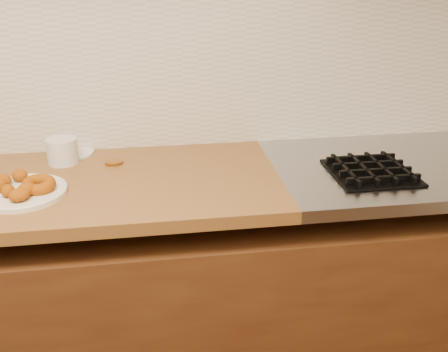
{
  "coord_description": "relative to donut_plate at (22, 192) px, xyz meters",
  "views": [
    {
      "loc": [
        0.09,
        0.14,
        1.56
      ],
      "look_at": [
        0.31,
        1.59,
        0.93
      ],
      "focal_mm": 42.0,
      "sensor_mm": 36.0,
      "label": 1
    }
  ],
  "objects": [
    {
      "name": "wall_back",
      "position": [
        0.29,
        0.39,
        0.44
      ],
      "size": [
        4.0,
        0.02,
        2.7
      ],
      "primitive_type": "cube",
      "color": "tan",
      "rests_on": "ground"
    },
    {
      "name": "base_cabinet",
      "position": [
        0.29,
        0.08,
        -0.52
      ],
      "size": [
        3.6,
        0.6,
        0.77
      ],
      "primitive_type": "cube",
      "color": "#593315",
      "rests_on": "floor"
    },
    {
      "name": "backsplash",
      "position": [
        0.29,
        0.38,
        0.29
      ],
      "size": [
        3.6,
        0.02,
        0.6
      ],
      "primitive_type": "cube",
      "color": "beige",
      "rests_on": "wall_back"
    },
    {
      "name": "fried_dough_chunks",
      "position": [
        -0.02,
        -0.01,
        0.03
      ],
      "size": [
        0.16,
        0.21,
        0.04
      ],
      "color": "#9E4F0A",
      "rests_on": "donut_plate"
    },
    {
      "name": "donut_plate",
      "position": [
        0.0,
        0.0,
        0.0
      ],
      "size": [
        0.26,
        0.26,
        0.01
      ],
      "primitive_type": "cylinder",
      "color": "silver",
      "rests_on": "butcher_block"
    },
    {
      "name": "tub_lid",
      "position": [
        0.11,
        0.33,
        -0.0
      ],
      "size": [
        0.18,
        0.18,
        0.01
      ],
      "primitive_type": "cylinder",
      "rotation": [
        0.0,
        0.0,
        -0.33
      ],
      "color": "white",
      "rests_on": "butcher_block"
    },
    {
      "name": "plastic_tub",
      "position": [
        0.09,
        0.25,
        0.04
      ],
      "size": [
        0.13,
        0.13,
        0.09
      ],
      "primitive_type": "cylinder",
      "rotation": [
        0.0,
        0.0,
        -0.38
      ],
      "color": "silver",
      "rests_on": "butcher_block"
    },
    {
      "name": "brass_jar_lid",
      "position": [
        0.26,
        0.21,
        -0.0
      ],
      "size": [
        0.08,
        0.08,
        0.01
      ],
      "primitive_type": "cylinder",
      "rotation": [
        0.0,
        0.0,
        -0.39
      ],
      "color": "#A56C2A",
      "rests_on": "butcher_block"
    },
    {
      "name": "ring_donut",
      "position": [
        0.05,
        -0.0,
        0.02
      ],
      "size": [
        0.12,
        0.12,
        0.04
      ],
      "primitive_type": "torus",
      "rotation": [
        0.1,
        0.0,
        0.25
      ],
      "color": "#9E4F0A",
      "rests_on": "donut_plate"
    }
  ]
}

